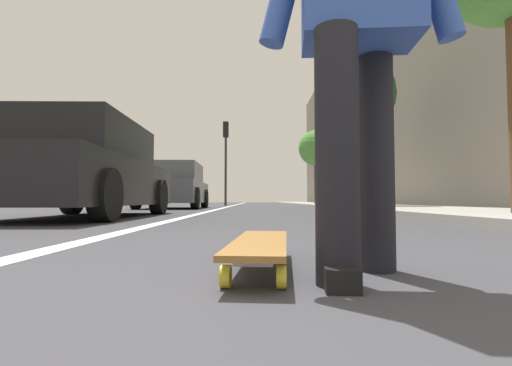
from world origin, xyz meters
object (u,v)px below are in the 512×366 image
Objects in this scene: skater_person at (358,11)px; street_tree_far at (317,149)px; parked_car_near at (84,171)px; parked_car_mid at (174,187)px; pedestrian_distant at (339,185)px; traffic_light at (226,148)px; street_tree_mid at (357,95)px; skateboard at (260,245)px.

skater_person is 19.35m from street_tree_far.
parked_car_near is 1.04× the size of parked_car_mid.
street_tree_far is 6.60m from pedestrian_distant.
street_tree_far is at bearing -38.01° from parked_car_mid.
street_tree_mid reaches higher than traffic_light.
skater_person is at bearing -146.33° from parked_car_near.
parked_car_mid is at bearing 86.87° from street_tree_mid.
street_tree_far is at bearing -10.12° from skateboard.
pedestrian_distant is at bearing 178.19° from street_tree_far.
skateboard is at bearing 169.88° from street_tree_far.
parked_car_mid is at bearing 13.89° from skateboard.
parked_car_mid is 6.80m from street_tree_mid.
traffic_light is 0.87× the size of street_tree_mid.
traffic_light reaches higher than skateboard.
pedestrian_distant is (-6.21, 0.20, -2.22)m from street_tree_far.
parked_car_mid is 0.95× the size of traffic_light.
parked_car_near is 0.99× the size of traffic_light.
parked_car_near is at bearing 33.67° from skater_person.
skater_person is 0.33× the size of street_tree_mid.
street_tree_far is at bearing -22.78° from parked_car_near.
street_tree_mid is 8.16m from street_tree_far.
street_tree_mid reaches higher than street_tree_far.
skateboard is 19.37m from street_tree_far.
skater_person is at bearing 164.47° from street_tree_mid.
pedestrian_distant is (1.92, 0.20, -2.87)m from street_tree_mid.
street_tree_mid is 1.21× the size of street_tree_far.
pedestrian_distant is (12.64, -3.17, 0.76)m from skateboard.
pedestrian_distant is at bearing -12.45° from skater_person.
skateboard is at bearing 165.93° from pedestrian_distant.
street_tree_far is 2.75× the size of pedestrian_distant.
parked_car_mid is at bearing 105.08° from pedestrian_distant.
parked_car_mid is (6.63, 0.04, 0.00)m from parked_car_near.
skateboard is 11.40m from parked_car_mid.
skater_person reaches higher than skateboard.
street_tree_far is (18.84, -3.36, 2.98)m from skateboard.
street_tree_mid reaches higher than skater_person.
street_tree_mid is at bearing -174.18° from pedestrian_distant.
street_tree_far reaches higher than pedestrian_distant.
skateboard is 0.17× the size of street_tree_mid.
parked_car_mid is 0.82× the size of street_tree_mid.
skater_person is 0.38× the size of parked_car_near.
traffic_light is (17.81, 1.52, 2.90)m from skateboard.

